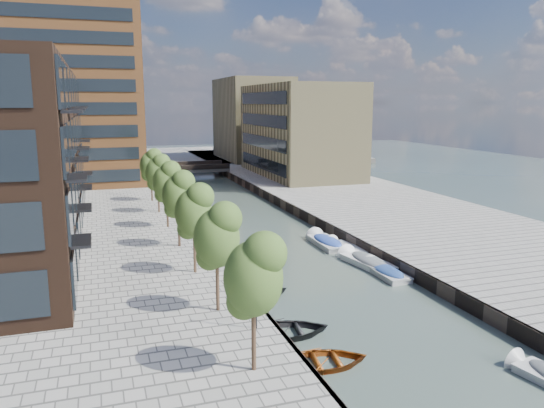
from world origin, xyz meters
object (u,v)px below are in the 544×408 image
car (265,168)px  sloop_0 (285,336)px  sloop_3 (197,220)px  motorboat_4 (365,261)px  tree_0 (253,273)px  sloop_4 (184,213)px  tree_1 (217,234)px  sloop_2 (323,366)px  tree_5 (158,171)px  motorboat_2 (343,248)px  tree_3 (178,193)px  tree_6 (151,164)px  tree_2 (194,209)px  bridge (188,169)px  sloop_1 (255,298)px  motorboat_3 (325,242)px  tree_4 (166,180)px  motorboat_0 (384,272)px

car → sloop_0: bearing=-107.7°
sloop_3 → motorboat_4: size_ratio=0.90×
tree_0 → sloop_4: bearing=85.4°
tree_1 → motorboat_4: 16.21m
sloop_0 → motorboat_4: 14.26m
sloop_2 → sloop_3: sloop_3 is taller
tree_5 → motorboat_2: size_ratio=1.25×
car → tree_5: bearing=-127.6°
tree_3 → tree_0: bearing=-90.0°
tree_6 → sloop_0: 37.73m
sloop_0 → sloop_3: 29.82m
tree_1 → sloop_2: bearing=-57.8°
tree_2 → sloop_4: tree_2 is taller
sloop_2 → sloop_3: size_ratio=0.87×
sloop_0 → sloop_4: 33.69m
bridge → sloop_0: bridge is taller
car → sloop_3: bearing=-121.7°
sloop_0 → tree_1: bearing=61.0°
tree_5 → tree_2: bearing=-90.0°
tree_3 → sloop_4: bearing=79.9°
tree_1 → sloop_4: tree_1 is taller
sloop_2 → sloop_4: size_ratio=0.90×
tree_1 → sloop_3: size_ratio=1.16×
motorboat_4 → sloop_2: bearing=-124.8°
sloop_1 → motorboat_3: bearing=-49.3°
car → sloop_2: bearing=-106.3°
bridge → tree_2: (-8.50, -54.00, 3.92)m
tree_6 → motorboat_2: (13.59, -22.77, -5.22)m
sloop_2 → tree_4: bearing=14.7°
tree_5 → sloop_2: tree_5 is taller
tree_0 → motorboat_0: bearing=42.4°
tree_0 → sloop_4: 38.96m
tree_3 → motorboat_0: (13.42, -8.75, -5.12)m
tree_0 → tree_6: (0.00, 42.00, 0.00)m
sloop_1 → tree_3: bearing=9.9°
bridge → sloop_4: size_ratio=2.63×
tree_5 → motorboat_3: bearing=-47.5°
tree_2 → motorboat_3: 15.43m
bridge → sloop_3: bridge is taller
tree_6 → motorboat_3: tree_6 is taller
motorboat_4 → tree_1: bearing=-149.4°
sloop_0 → tree_6: bearing=11.1°
motorboat_2 → tree_1: bearing=-138.0°
tree_2 → sloop_0: bearing=-71.2°
sloop_3 → motorboat_4: bearing=-140.6°
tree_6 → tree_4: bearing=-90.0°
sloop_0 → motorboat_3: size_ratio=0.88×
tree_5 → tree_6: bearing=90.0°
tree_3 → tree_6: same height
tree_6 → tree_5: bearing=-90.0°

